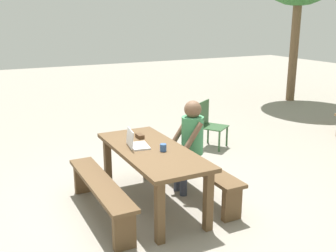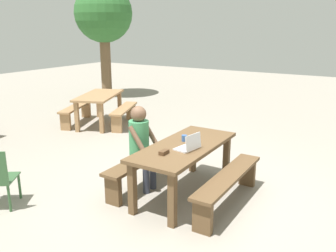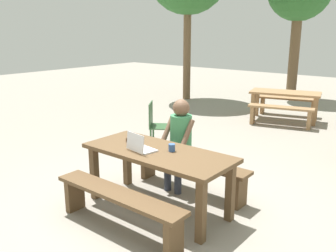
{
  "view_description": "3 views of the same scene",
  "coord_description": "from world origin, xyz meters",
  "px_view_note": "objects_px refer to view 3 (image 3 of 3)",
  "views": [
    {
      "loc": [
        4.26,
        -1.94,
        2.36
      ],
      "look_at": [
        -0.04,
        0.25,
        1.01
      ],
      "focal_mm": 42.55,
      "sensor_mm": 36.0,
      "label": 1
    },
    {
      "loc": [
        -4.19,
        -2.29,
        2.37
      ],
      "look_at": [
        -0.04,
        0.25,
        1.01
      ],
      "focal_mm": 38.03,
      "sensor_mm": 36.0,
      "label": 2
    },
    {
      "loc": [
        2.76,
        -3.21,
        2.19
      ],
      "look_at": [
        -0.04,
        0.25,
        1.01
      ],
      "focal_mm": 39.33,
      "sensor_mm": 36.0,
      "label": 3
    }
  ],
  "objects_px": {
    "coffee_mug": "(172,148)",
    "picnic_table_mid": "(285,97)",
    "person_seated": "(179,137)",
    "plastic_chair": "(157,124)",
    "laptop": "(140,147)",
    "picnic_table_front": "(158,159)",
    "small_pouch": "(132,140)"
  },
  "relations": [
    {
      "from": "coffee_mug",
      "to": "picnic_table_mid",
      "type": "xyz_separation_m",
      "value": [
        -0.74,
        5.38,
        -0.21
      ]
    },
    {
      "from": "small_pouch",
      "to": "coffee_mug",
      "type": "xyz_separation_m",
      "value": [
        0.63,
        0.04,
        0.02
      ]
    },
    {
      "from": "coffee_mug",
      "to": "person_seated",
      "type": "bearing_deg",
      "value": 119.03
    },
    {
      "from": "laptop",
      "to": "person_seated",
      "type": "relative_size",
      "value": 0.28
    },
    {
      "from": "plastic_chair",
      "to": "picnic_table_mid",
      "type": "height_order",
      "value": "plastic_chair"
    },
    {
      "from": "picnic_table_front",
      "to": "person_seated",
      "type": "relative_size",
      "value": 1.48
    },
    {
      "from": "picnic_table_mid",
      "to": "picnic_table_front",
      "type": "bearing_deg",
      "value": -98.35
    },
    {
      "from": "small_pouch",
      "to": "person_seated",
      "type": "xyz_separation_m",
      "value": [
        0.32,
        0.6,
        -0.03
      ]
    },
    {
      "from": "laptop",
      "to": "coffee_mug",
      "type": "height_order",
      "value": "laptop"
    },
    {
      "from": "picnic_table_front",
      "to": "person_seated",
      "type": "bearing_deg",
      "value": 104.04
    },
    {
      "from": "small_pouch",
      "to": "picnic_table_mid",
      "type": "bearing_deg",
      "value": 91.18
    },
    {
      "from": "small_pouch",
      "to": "coffee_mug",
      "type": "distance_m",
      "value": 0.63
    },
    {
      "from": "laptop",
      "to": "small_pouch",
      "type": "relative_size",
      "value": 2.37
    },
    {
      "from": "person_seated",
      "to": "laptop",
      "type": "bearing_deg",
      "value": -89.36
    },
    {
      "from": "person_seated",
      "to": "picnic_table_mid",
      "type": "height_order",
      "value": "person_seated"
    },
    {
      "from": "plastic_chair",
      "to": "picnic_table_mid",
      "type": "xyz_separation_m",
      "value": [
        1.08,
        3.53,
        0.15
      ]
    },
    {
      "from": "small_pouch",
      "to": "plastic_chair",
      "type": "relative_size",
      "value": 0.18
    },
    {
      "from": "plastic_chair",
      "to": "picnic_table_mid",
      "type": "relative_size",
      "value": 0.48
    },
    {
      "from": "laptop",
      "to": "small_pouch",
      "type": "xyz_separation_m",
      "value": [
        -0.33,
        0.2,
        -0.03
      ]
    },
    {
      "from": "laptop",
      "to": "coffee_mug",
      "type": "distance_m",
      "value": 0.38
    },
    {
      "from": "coffee_mug",
      "to": "plastic_chair",
      "type": "xyz_separation_m",
      "value": [
        -1.82,
        1.85,
        -0.36
      ]
    },
    {
      "from": "laptop",
      "to": "coffee_mug",
      "type": "relative_size",
      "value": 3.94
    },
    {
      "from": "person_seated",
      "to": "plastic_chair",
      "type": "bearing_deg",
      "value": 139.38
    },
    {
      "from": "laptop",
      "to": "picnic_table_mid",
      "type": "height_order",
      "value": "laptop"
    },
    {
      "from": "small_pouch",
      "to": "laptop",
      "type": "bearing_deg",
      "value": -30.78
    },
    {
      "from": "small_pouch",
      "to": "coffee_mug",
      "type": "relative_size",
      "value": 1.66
    },
    {
      "from": "picnic_table_front",
      "to": "person_seated",
      "type": "xyz_separation_m",
      "value": [
        -0.16,
        0.64,
        0.11
      ]
    },
    {
      "from": "person_seated",
      "to": "coffee_mug",
      "type": "bearing_deg",
      "value": -60.97
    },
    {
      "from": "laptop",
      "to": "plastic_chair",
      "type": "height_order",
      "value": "laptop"
    },
    {
      "from": "picnic_table_front",
      "to": "laptop",
      "type": "xyz_separation_m",
      "value": [
        -0.15,
        -0.15,
        0.17
      ]
    },
    {
      "from": "picnic_table_front",
      "to": "coffee_mug",
      "type": "xyz_separation_m",
      "value": [
        0.15,
        0.09,
        0.16
      ]
    },
    {
      "from": "coffee_mug",
      "to": "laptop",
      "type": "bearing_deg",
      "value": -141.56
    }
  ]
}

